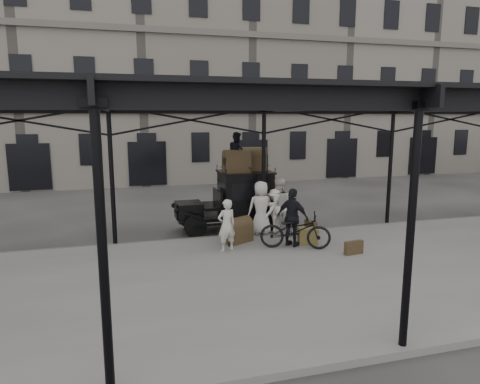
% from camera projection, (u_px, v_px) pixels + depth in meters
% --- Properties ---
extents(ground, '(120.00, 120.00, 0.00)m').
position_uv_depth(ground, '(284.00, 254.00, 13.16)').
color(ground, '#383533').
rests_on(ground, ground).
extents(platform, '(28.00, 8.00, 0.15)m').
position_uv_depth(platform, '(311.00, 274.00, 11.25)').
color(platform, slate).
rests_on(platform, ground).
extents(canopy, '(22.50, 9.00, 4.74)m').
position_uv_depth(canopy, '(312.00, 99.00, 10.72)').
color(canopy, black).
rests_on(canopy, ground).
extents(building_frontage, '(64.00, 8.00, 14.00)m').
position_uv_depth(building_frontage, '(189.00, 74.00, 29.00)').
color(building_frontage, slate).
rests_on(building_frontage, ground).
extents(taxi, '(3.65, 1.55, 2.18)m').
position_uv_depth(taxi, '(237.00, 198.00, 15.77)').
color(taxi, black).
rests_on(taxi, ground).
extents(porter_left, '(0.65, 0.50, 1.60)m').
position_uv_depth(porter_left, '(227.00, 225.00, 12.81)').
color(porter_left, beige).
rests_on(porter_left, platform).
extents(porter_midleft, '(1.01, 0.82, 1.94)m').
position_uv_depth(porter_midleft, '(278.00, 206.00, 14.80)').
color(porter_midleft, silver).
rests_on(porter_midleft, platform).
extents(porter_centre, '(0.92, 0.61, 1.85)m').
position_uv_depth(porter_centre, '(261.00, 208.00, 14.64)').
color(porter_centre, beige).
rests_on(porter_centre, platform).
extents(porter_official, '(1.02, 1.12, 1.83)m').
position_uv_depth(porter_official, '(293.00, 218.00, 13.29)').
color(porter_official, black).
rests_on(porter_official, platform).
extents(porter_right, '(1.16, 0.92, 1.56)m').
position_uv_depth(porter_right, '(275.00, 211.00, 14.81)').
color(porter_right, silver).
rests_on(porter_right, platform).
extents(bicycle, '(2.29, 1.51, 1.14)m').
position_uv_depth(bicycle, '(295.00, 230.00, 13.10)').
color(bicycle, black).
rests_on(bicycle, platform).
extents(porter_roof, '(0.72, 0.83, 1.44)m').
position_uv_depth(porter_roof, '(237.00, 152.00, 15.37)').
color(porter_roof, black).
rests_on(porter_roof, taxi).
extents(steamer_trunk_roof_near, '(0.95, 0.60, 0.68)m').
position_uv_depth(steamer_trunk_roof_near, '(237.00, 163.00, 15.28)').
color(steamer_trunk_roof_near, '#42341E').
rests_on(steamer_trunk_roof_near, taxi).
extents(steamer_trunk_roof_far, '(1.09, 0.81, 0.72)m').
position_uv_depth(steamer_trunk_roof_far, '(253.00, 161.00, 15.90)').
color(steamer_trunk_roof_far, '#42341E').
rests_on(steamer_trunk_roof_far, taxi).
extents(steamer_trunk_platform, '(1.07, 0.92, 0.67)m').
position_uv_depth(steamer_trunk_platform, '(237.00, 232.00, 13.83)').
color(steamer_trunk_platform, '#42341E').
rests_on(steamer_trunk_platform, platform).
extents(wicker_hamper, '(0.69, 0.58, 0.50)m').
position_uv_depth(wicker_hamper, '(308.00, 236.00, 13.66)').
color(wicker_hamper, olive).
rests_on(wicker_hamper, platform).
extents(suitcase_upright, '(0.24, 0.62, 0.45)m').
position_uv_depth(suitcase_upright, '(311.00, 227.00, 14.83)').
color(suitcase_upright, '#42341E').
rests_on(suitcase_upright, platform).
extents(suitcase_flat, '(0.61, 0.23, 0.40)m').
position_uv_depth(suitcase_flat, '(354.00, 248.00, 12.60)').
color(suitcase_flat, '#42341E').
rests_on(suitcase_flat, platform).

